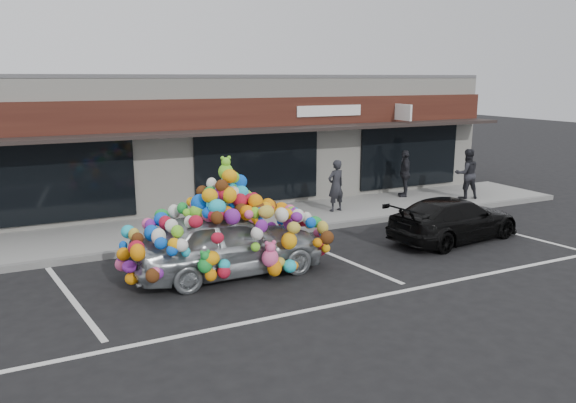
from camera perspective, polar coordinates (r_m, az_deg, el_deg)
name	(u,v)px	position (r m, az deg, el deg)	size (l,w,h in m)	color
ground	(230,277)	(12.28, -5.90, -7.66)	(90.00, 90.00, 0.00)	black
shop_building	(142,139)	(19.80, -14.58, 6.13)	(24.00, 7.20, 4.31)	white
sidewalk	(180,230)	(15.91, -10.90, -2.84)	(26.00, 3.00, 0.15)	gray
kerb	(196,244)	(14.52, -9.33, -4.26)	(26.00, 0.18, 0.16)	slate
parking_stripe_left	(72,299)	(11.85, -21.11, -9.22)	(0.12, 4.40, 0.01)	silver
parking_stripe_mid	(337,257)	(13.60, 4.99, -5.61)	(0.12, 4.40, 0.01)	silver
parking_stripe_right	(502,230)	(16.93, 20.89, -2.77)	(0.12, 4.40, 0.01)	silver
lane_line	(368,298)	(11.22, 8.09, -9.70)	(14.00, 0.12, 0.01)	silver
toy_car	(227,235)	(12.22, -6.17, -3.45)	(3.02, 4.45, 2.59)	gray
black_sedan	(454,219)	(15.41, 16.52, -1.73)	(3.94, 1.60, 1.14)	black
pedestrian_a	(336,186)	(17.38, 4.89, 1.62)	(0.59, 0.38, 1.61)	#232429
pedestrian_b	(467,174)	(20.13, 17.70, 2.70)	(0.83, 0.65, 1.71)	black
pedestrian_c	(405,173)	(19.92, 11.78, 2.81)	(0.40, 0.95, 1.62)	black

